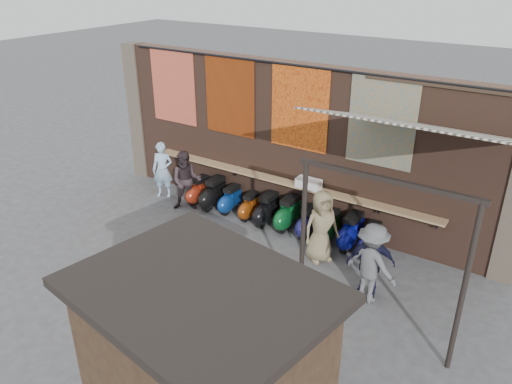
# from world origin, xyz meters

# --- Properties ---
(ground) EXTENTS (70.00, 70.00, 0.00)m
(ground) POSITION_xyz_m (0.00, 0.00, 0.00)
(ground) COLOR #474749
(ground) RESTS_ON ground
(brick_wall) EXTENTS (10.00, 0.40, 4.00)m
(brick_wall) POSITION_xyz_m (0.00, 2.70, 2.00)
(brick_wall) COLOR brown
(brick_wall) RESTS_ON ground
(pier_left) EXTENTS (0.50, 0.50, 4.00)m
(pier_left) POSITION_xyz_m (-5.20, 2.70, 2.00)
(pier_left) COLOR #4C4238
(pier_left) RESTS_ON ground
(eating_counter) EXTENTS (8.00, 0.32, 0.05)m
(eating_counter) POSITION_xyz_m (0.00, 2.33, 1.10)
(eating_counter) COLOR #9E7A51
(eating_counter) RESTS_ON brick_wall
(shelf_box) EXTENTS (0.61, 0.29, 0.23)m
(shelf_box) POSITION_xyz_m (0.73, 2.30, 1.24)
(shelf_box) COLOR white
(shelf_box) RESTS_ON eating_counter
(tapestry_redgold) EXTENTS (1.50, 0.02, 2.00)m
(tapestry_redgold) POSITION_xyz_m (-3.60, 2.48, 3.00)
(tapestry_redgold) COLOR #A0173B
(tapestry_redgold) RESTS_ON brick_wall
(tapestry_sun) EXTENTS (1.50, 0.02, 2.00)m
(tapestry_sun) POSITION_xyz_m (-1.70, 2.48, 3.00)
(tapestry_sun) COLOR #CA440B
(tapestry_sun) RESTS_ON brick_wall
(tapestry_orange) EXTENTS (1.50, 0.02, 2.00)m
(tapestry_orange) POSITION_xyz_m (0.30, 2.48, 3.00)
(tapestry_orange) COLOR orange
(tapestry_orange) RESTS_ON brick_wall
(tapestry_multi) EXTENTS (1.50, 0.02, 2.00)m
(tapestry_multi) POSITION_xyz_m (2.30, 2.48, 3.00)
(tapestry_multi) COLOR #25698B
(tapestry_multi) RESTS_ON brick_wall
(hang_rail) EXTENTS (9.50, 0.06, 0.06)m
(hang_rail) POSITION_xyz_m (0.00, 2.47, 3.98)
(hang_rail) COLOR black
(hang_rail) RESTS_ON brick_wall
(scooter_stool_0) EXTENTS (0.35, 0.77, 0.73)m
(scooter_stool_0) POSITION_xyz_m (-2.46, 1.98, 0.37)
(scooter_stool_0) COLOR #9B2A14
(scooter_stool_0) RESTS_ON ground
(scooter_stool_1) EXTENTS (0.39, 0.87, 0.83)m
(scooter_stool_1) POSITION_xyz_m (-1.94, 1.97, 0.41)
(scooter_stool_1) COLOR black
(scooter_stool_1) RESTS_ON ground
(scooter_stool_2) EXTENTS (0.34, 0.75, 0.71)m
(scooter_stool_2) POSITION_xyz_m (-1.40, 2.00, 0.36)
(scooter_stool_2) COLOR navy
(scooter_stool_2) RESTS_ON ground
(scooter_stool_3) EXTENTS (0.32, 0.71, 0.68)m
(scooter_stool_3) POSITION_xyz_m (-0.77, 1.98, 0.34)
(scooter_stool_3) COLOR #84370C
(scooter_stool_3) RESTS_ON ground
(scooter_stool_4) EXTENTS (0.38, 0.84, 0.79)m
(scooter_stool_4) POSITION_xyz_m (-0.24, 1.97, 0.40)
(scooter_stool_4) COLOR black
(scooter_stool_4) RESTS_ON ground
(scooter_stool_5) EXTENTS (0.39, 0.87, 0.83)m
(scooter_stool_5) POSITION_xyz_m (0.33, 2.04, 0.41)
(scooter_stool_5) COLOR #0B5022
(scooter_stool_5) RESTS_ON ground
(scooter_stool_6) EXTENTS (0.35, 0.77, 0.73)m
(scooter_stool_6) POSITION_xyz_m (0.91, 2.00, 0.37)
(scooter_stool_6) COLOR #191753
(scooter_stool_6) RESTS_ON ground
(scooter_stool_7) EXTENTS (0.37, 0.81, 0.77)m
(scooter_stool_7) POSITION_xyz_m (1.46, 2.00, 0.39)
(scooter_stool_7) COLOR #0E4712
(scooter_stool_7) RESTS_ON ground
(scooter_stool_8) EXTENTS (0.39, 0.87, 0.83)m
(scooter_stool_8) POSITION_xyz_m (2.01, 2.04, 0.42)
(scooter_stool_8) COLOR navy
(scooter_stool_8) RESTS_ON ground
(scooter_stool_9) EXTENTS (0.36, 0.79, 0.75)m
(scooter_stool_9) POSITION_xyz_m (2.51, 1.97, 0.38)
(scooter_stool_9) COLOR #161755
(scooter_stool_9) RESTS_ON ground
(diner_left) EXTENTS (0.69, 0.58, 1.60)m
(diner_left) POSITION_xyz_m (-3.57, 1.77, 0.80)
(diner_left) COLOR #9EC4E6
(diner_left) RESTS_ON ground
(diner_right) EXTENTS (1.01, 0.96, 1.64)m
(diner_right) POSITION_xyz_m (-2.49, 1.52, 0.82)
(diner_right) COLOR #33282C
(diner_right) RESTS_ON ground
(shopper_navy) EXTENTS (1.01, 0.74, 1.59)m
(shopper_navy) POSITION_xyz_m (3.06, 0.48, 0.80)
(shopper_navy) COLOR #161733
(shopper_navy) RESTS_ON ground
(shopper_grey) EXTENTS (1.20, 0.85, 1.68)m
(shopper_grey) POSITION_xyz_m (3.09, 0.41, 0.84)
(shopper_grey) COLOR #5B5D60
(shopper_grey) RESTS_ON ground
(shopper_tan) EXTENTS (0.91, 0.98, 1.68)m
(shopper_tan) POSITION_xyz_m (1.63, 1.20, 0.84)
(shopper_tan) COLOR #897A57
(shopper_tan) RESTS_ON ground
(stall_roof) EXTENTS (3.20, 2.66, 0.12)m
(stall_roof) POSITION_xyz_m (2.65, -4.14, 2.85)
(stall_roof) COLOR black
(stall_roof) RESTS_ON market_stall
(stall_sign) EXTENTS (1.19, 0.24, 0.50)m
(stall_sign) POSITION_xyz_m (2.81, -3.16, 2.02)
(stall_sign) COLOR gold
(stall_sign) RESTS_ON market_stall
(stall_shelf) EXTENTS (2.12, 0.45, 0.06)m
(stall_shelf) POSITION_xyz_m (2.81, -3.16, 1.02)
(stall_shelf) COLOR #473321
(stall_shelf) RESTS_ON market_stall
(awning_canvas) EXTENTS (3.20, 3.28, 0.97)m
(awning_canvas) POSITION_xyz_m (3.50, 0.90, 3.55)
(awning_canvas) COLOR beige
(awning_canvas) RESTS_ON brick_wall
(awning_ledger) EXTENTS (3.30, 0.08, 0.12)m
(awning_ledger) POSITION_xyz_m (3.50, 2.49, 3.95)
(awning_ledger) COLOR #33261C
(awning_ledger) RESTS_ON brick_wall
(awning_header) EXTENTS (3.00, 0.08, 0.08)m
(awning_header) POSITION_xyz_m (3.50, -0.60, 3.08)
(awning_header) COLOR black
(awning_header) RESTS_ON awning_post_left
(awning_post_left) EXTENTS (0.09, 0.09, 3.10)m
(awning_post_left) POSITION_xyz_m (2.10, -0.60, 1.55)
(awning_post_left) COLOR black
(awning_post_left) RESTS_ON ground
(awning_post_right) EXTENTS (0.09, 0.09, 3.10)m
(awning_post_right) POSITION_xyz_m (4.90, -0.60, 1.55)
(awning_post_right) COLOR black
(awning_post_right) RESTS_ON ground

